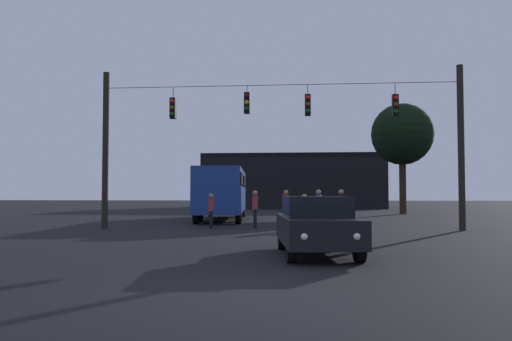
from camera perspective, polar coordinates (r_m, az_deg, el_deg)
ground_plane at (r=32.44m, az=3.21°, el=-5.36°), size 168.00×168.00×0.00m
overhead_signal_span at (r=23.12m, az=2.48°, el=3.76°), size 16.16×0.44×7.20m
city_bus at (r=31.46m, az=-3.70°, el=-2.05°), size 3.41×11.17×3.00m
car_near_right at (r=13.56m, az=6.68°, el=-5.92°), size 2.27×4.48×1.52m
pedestrian_crossing_left at (r=23.50m, az=-4.98°, el=-4.25°), size 0.28×0.39×1.59m
pedestrian_crossing_center at (r=22.78m, az=5.33°, el=-4.34°), size 0.29×0.39×1.57m
pedestrian_crossing_right at (r=24.37m, az=9.37°, el=-3.88°), size 0.31×0.40×1.78m
pedestrian_near_bus at (r=23.46m, az=6.90°, el=-3.96°), size 0.30×0.40×1.77m
pedestrian_trailing at (r=24.65m, az=3.33°, el=-3.92°), size 0.34×0.42×1.76m
pedestrian_far_side at (r=23.80m, az=-0.10°, el=-4.01°), size 0.24×0.36×1.74m
corner_building at (r=58.20m, az=4.18°, el=-1.26°), size 19.23×10.54×5.80m
tree_left_silhouette at (r=41.83m, az=15.83°, el=3.82°), size 4.78×4.78×8.60m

